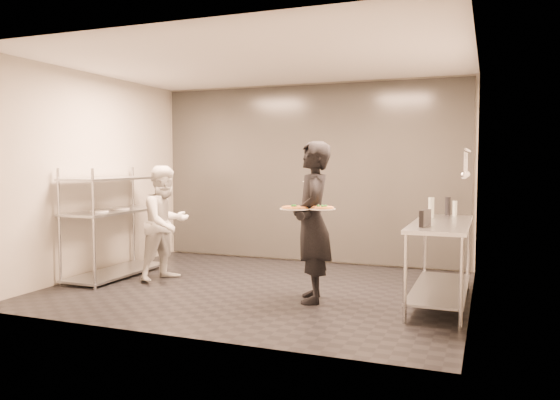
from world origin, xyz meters
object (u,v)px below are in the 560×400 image
at_px(pizza_plate_far, 322,208).
at_px(bottle_dark, 448,206).
at_px(chef, 166,223).
at_px(pos_monitor, 425,218).
at_px(bottle_clear, 455,208).
at_px(waiter, 312,222).
at_px(bottle_green, 431,208).
at_px(salad_plate, 314,180).
at_px(pass_rack, 115,221).
at_px(pizza_plate_near, 295,208).
at_px(prep_counter, 441,249).

bearing_deg(pizza_plate_far, bottle_dark, 48.34).
xyz_separation_m(chef, bottle_dark, (3.56, 0.77, 0.27)).
relative_size(pos_monitor, bottle_clear, 1.30).
relative_size(waiter, bottle_clear, 9.86).
distance_m(waiter, pizza_plate_far, 0.32).
relative_size(chef, bottle_clear, 8.33).
bearing_deg(chef, bottle_green, -66.48).
relative_size(pizza_plate_far, bottle_clear, 1.54).
height_order(waiter, salad_plate, waiter).
xyz_separation_m(bottle_clear, bottle_dark, (-0.08, 0.00, 0.02)).
bearing_deg(salad_plate, chef, 176.92).
height_order(pass_rack, salad_plate, pass_rack).
bearing_deg(pizza_plate_near, bottle_green, 36.88).
xyz_separation_m(pizza_plate_far, pos_monitor, (1.07, 0.06, -0.08)).
bearing_deg(pos_monitor, bottle_dark, 96.74).
relative_size(salad_plate, bottle_clear, 1.39).
bearing_deg(waiter, bottle_clear, 108.65).
bearing_deg(chef, bottle_clear, -60.97).
distance_m(salad_plate, pos_monitor, 1.43).
bearing_deg(pizza_plate_near, bottle_dark, 42.85).
relative_size(pass_rack, pizza_plate_far, 5.67).
height_order(pos_monitor, bottle_green, bottle_green).
bearing_deg(waiter, pizza_plate_near, -47.10).
xyz_separation_m(pizza_plate_far, bottle_clear, (1.29, 1.35, -0.07)).
height_order(waiter, pos_monitor, waiter).
bearing_deg(salad_plate, pizza_plate_far, -62.33).
xyz_separation_m(pass_rack, bottle_green, (4.18, 0.42, 0.27)).
relative_size(pass_rack, prep_counter, 0.89).
bearing_deg(prep_counter, salad_plate, -176.80).
distance_m(pass_rack, bottle_clear, 4.50).
height_order(prep_counter, chef, chef).
height_order(salad_plate, bottle_green, salad_plate).
distance_m(prep_counter, bottle_dark, 0.90).
distance_m(prep_counter, waiter, 1.44).
distance_m(prep_counter, bottle_green, 0.61).
xyz_separation_m(waiter, pizza_plate_near, (-0.12, -0.24, 0.17)).
bearing_deg(pos_monitor, pass_rack, -174.05).
relative_size(pass_rack, waiter, 0.89).
xyz_separation_m(prep_counter, pizza_plate_far, (-1.19, -0.55, 0.46)).
bearing_deg(pizza_plate_near, chef, 163.09).
height_order(pizza_plate_near, bottle_clear, pizza_plate_near).
distance_m(pass_rack, bottle_dark, 4.42).
bearing_deg(bottle_clear, bottle_dark, 180.00).
distance_m(pizza_plate_near, salad_plate, 0.59).
distance_m(bottle_clear, bottle_dark, 0.09).
relative_size(pizza_plate_far, bottle_dark, 1.23).
bearing_deg(pizza_plate_near, salad_plate, 84.47).
xyz_separation_m(pizza_plate_near, salad_plate, (0.05, 0.51, 0.29)).
height_order(pass_rack, pizza_plate_far, pass_rack).
bearing_deg(bottle_clear, bottle_green, -122.12).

